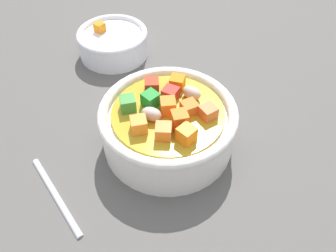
{
  "coord_description": "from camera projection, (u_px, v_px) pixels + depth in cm",
  "views": [
    {
      "loc": [
        -12.88,
        22.52,
        30.95
      ],
      "look_at": [
        0.0,
        0.0,
        2.83
      ],
      "focal_mm": 35.95,
      "sensor_mm": 36.0,
      "label": 1
    }
  ],
  "objects": [
    {
      "name": "ground_plane",
      "position": [
        168.0,
        147.0,
        0.41
      ],
      "size": [
        140.0,
        140.0,
        2.0
      ],
      "primitive_type": "cube",
      "color": "#565451"
    },
    {
      "name": "soup_bowl_main",
      "position": [
        168.0,
        124.0,
        0.38
      ],
      "size": [
        15.4,
        15.4,
        7.03
      ],
      "color": "white",
      "rests_on": "ground_plane"
    },
    {
      "name": "spoon",
      "position": [
        86.0,
        246.0,
        0.31
      ],
      "size": [
        18.05,
        9.05,
        1.0
      ],
      "rotation": [
        0.0,
        0.0,
        2.73
      ],
      "color": "silver",
      "rests_on": "ground_plane"
    },
    {
      "name": "side_bowl_small",
      "position": [
        113.0,
        42.0,
        0.51
      ],
      "size": [
        10.55,
        10.55,
        4.71
      ],
      "color": "white",
      "rests_on": "ground_plane"
    }
  ]
}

